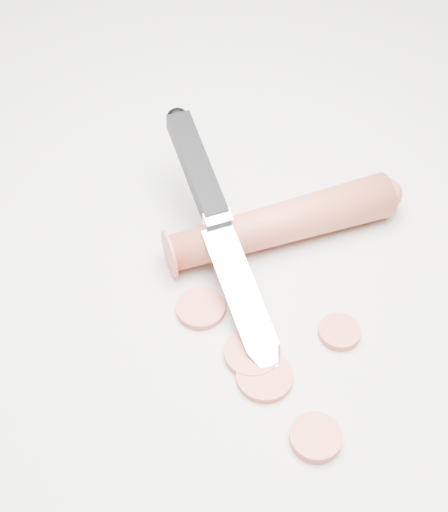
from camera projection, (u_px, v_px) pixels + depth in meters
The scene contains 8 objects.
ground at pixel (290, 284), 0.52m from camera, with size 2.40×2.40×0.00m, color beige.
carrot at pixel (281, 223), 0.53m from camera, with size 0.03×0.03×0.18m, color #BC4D33.
carrot_slice_0 at pixel (264, 377), 0.46m from camera, with size 0.04×0.04×0.01m, color #D85541.
carrot_slice_1 at pixel (252, 353), 0.48m from camera, with size 0.04×0.04×0.01m, color #D85541.
carrot_slice_2 at pixel (339, 332), 0.49m from camera, with size 0.03×0.03×0.01m, color #D85541.
carrot_slice_3 at pixel (201, 308), 0.50m from camera, with size 0.03×0.03×0.01m, color #D85541.
carrot_slice_4 at pixel (316, 437), 0.44m from camera, with size 0.03×0.03×0.01m, color #D85541.
kitchen_knife at pixel (224, 233), 0.50m from camera, with size 0.19×0.16×0.07m, color silver, non-canonical shape.
Camera 1 is at (0.12, -0.30, 0.41)m, focal length 50.00 mm.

